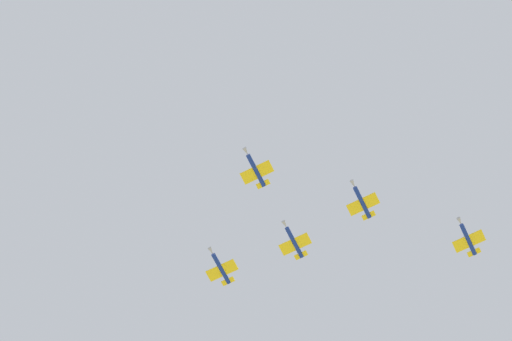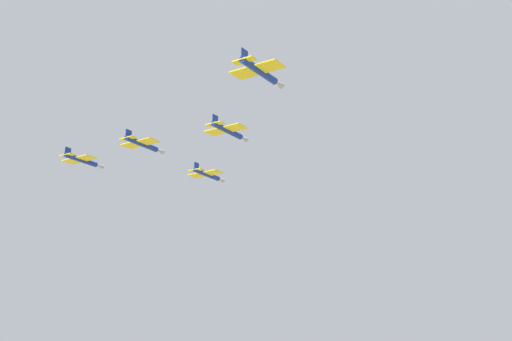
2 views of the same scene
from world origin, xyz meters
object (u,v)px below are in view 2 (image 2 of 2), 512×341
object	(u,v)px
jet_lead	(207,174)
jet_port_outer	(142,144)
jet_port_inner	(82,160)
jet_center_rear	(260,71)
jet_starboard_inner	(228,131)

from	to	relation	value
jet_lead	jet_port_outer	size ratio (longest dim) A/B	1.00
jet_port_inner	jet_port_outer	distance (m)	18.65
jet_lead	jet_center_rear	xyz separation A→B (m)	(-36.26, 37.94, -0.10)
jet_lead	jet_center_rear	distance (m)	52.48
jet_starboard_inner	jet_port_inner	bearing A→B (deg)	-180.00
jet_port_inner	jet_port_outer	bearing A→B (deg)	-5.71
jet_port_outer	jet_center_rear	size ratio (longest dim) A/B	1.00
jet_port_inner	jet_starboard_inner	world-z (taller)	jet_port_inner
jet_lead	jet_center_rear	size ratio (longest dim) A/B	1.00
jet_center_rear	jet_starboard_inner	bearing A→B (deg)	135.00
jet_lead	jet_starboard_inner	distance (m)	26.25
jet_starboard_inner	jet_port_outer	world-z (taller)	jet_port_outer
jet_lead	jet_center_rear	world-z (taller)	jet_lead
jet_starboard_inner	jet_center_rear	size ratio (longest dim) A/B	1.00
jet_port_outer	jet_port_inner	bearing A→B (deg)	174.29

